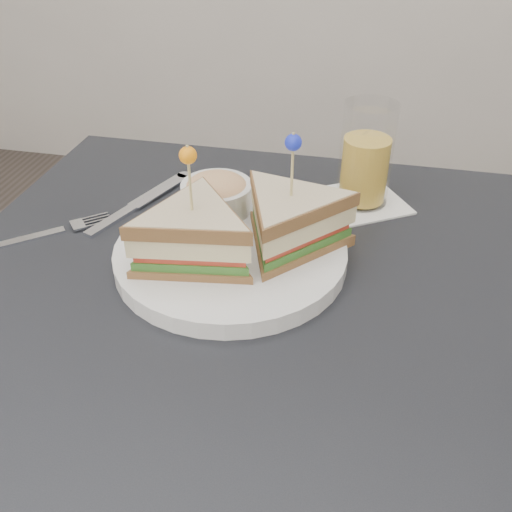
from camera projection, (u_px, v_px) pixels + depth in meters
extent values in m
cube|color=black|center=(246.00, 303.00, 0.70)|extent=(0.80, 0.80, 0.03)
cylinder|color=black|center=(129.00, 313.00, 1.25)|extent=(0.04, 0.04, 0.72)
cylinder|color=black|center=(459.00, 362.00, 1.13)|extent=(0.04, 0.04, 0.72)
cylinder|color=white|center=(231.00, 255.00, 0.74)|extent=(0.39, 0.39, 0.02)
cylinder|color=white|center=(231.00, 248.00, 0.73)|extent=(0.39, 0.39, 0.01)
cylinder|color=#CDBB76|center=(190.00, 184.00, 0.64)|extent=(0.00, 0.00, 0.09)
sphere|color=orange|center=(188.00, 155.00, 0.62)|extent=(0.03, 0.03, 0.02)
cylinder|color=#CDBB76|center=(292.00, 170.00, 0.67)|extent=(0.00, 0.00, 0.09)
sphere|color=#1928C1|center=(293.00, 142.00, 0.65)|extent=(0.03, 0.03, 0.02)
cylinder|color=white|center=(217.00, 198.00, 0.80)|extent=(0.13, 0.13, 0.04)
ellipsoid|color=#E0B772|center=(216.00, 189.00, 0.79)|extent=(0.12, 0.12, 0.04)
cube|color=white|center=(19.00, 241.00, 0.78)|extent=(0.10, 0.09, 0.00)
cube|color=white|center=(78.00, 225.00, 0.81)|extent=(0.03, 0.03, 0.00)
cube|color=silver|center=(113.00, 220.00, 0.82)|extent=(0.05, 0.10, 0.01)
cube|color=silver|center=(160.00, 190.00, 0.89)|extent=(0.06, 0.12, 0.00)
cylinder|color=silver|center=(184.00, 175.00, 0.93)|extent=(0.03, 0.03, 0.00)
cube|color=white|center=(361.00, 201.00, 0.87)|extent=(0.17, 0.17, 0.00)
cylinder|color=gold|center=(364.00, 169.00, 0.84)|extent=(0.09, 0.09, 0.10)
cylinder|color=white|center=(366.00, 154.00, 0.83)|extent=(0.11, 0.11, 0.15)
cube|color=white|center=(371.00, 138.00, 0.82)|extent=(0.02, 0.02, 0.02)
cube|color=white|center=(362.00, 147.00, 0.81)|extent=(0.02, 0.02, 0.02)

